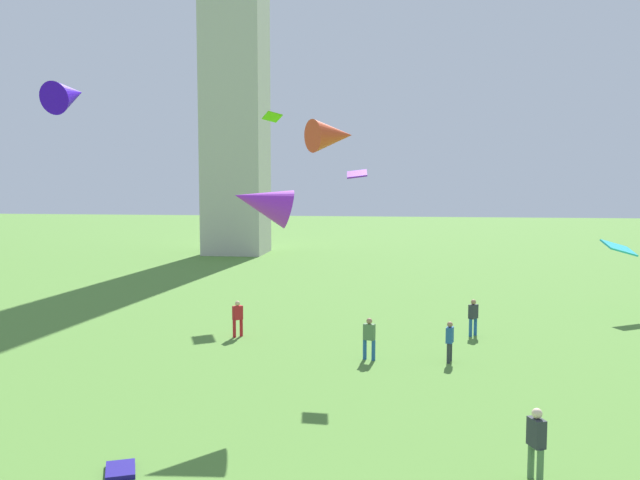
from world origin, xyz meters
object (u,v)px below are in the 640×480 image
at_px(kite_flying_2, 272,117).
at_px(kite_flying_6, 357,174).
at_px(person_4, 369,336).
at_px(person_3, 238,316).
at_px(kite_flying_0, 333,135).
at_px(kite_flying_1, 68,95).
at_px(kite_bundle_0, 120,470).
at_px(person_0, 536,440).
at_px(kite_flying_5, 619,248).
at_px(monument_obelisk, 235,26).
at_px(person_2, 473,315).
at_px(kite_flying_3, 262,202).
at_px(person_1, 450,339).

bearing_deg(kite_flying_2, kite_flying_6, 176.16).
height_order(person_4, kite_flying_2, kite_flying_2).
relative_size(person_3, kite_flying_0, 0.87).
relative_size(kite_flying_1, kite_bundle_0, 2.50).
relative_size(person_0, kite_flying_5, 0.97).
distance_m(person_3, kite_flying_5, 21.03).
bearing_deg(monument_obelisk, kite_bundle_0, -79.00).
xyz_separation_m(person_0, kite_bundle_0, (-10.26, -0.83, -0.98)).
distance_m(person_2, kite_flying_1, 20.93).
relative_size(kite_flying_0, kite_flying_5, 1.04).
relative_size(person_0, kite_flying_3, 0.73).
xyz_separation_m(person_2, kite_flying_1, (-18.09, -3.11, 10.07)).
xyz_separation_m(kite_flying_0, kite_bundle_0, (-4.56, -7.23, -8.75)).
xyz_separation_m(person_3, kite_flying_2, (-0.42, 10.51, 10.12)).
bearing_deg(kite_flying_5, person_4, 22.12).
distance_m(kite_flying_5, kite_bundle_0, 29.54).
bearing_deg(kite_flying_3, person_1, 105.62).
height_order(monument_obelisk, person_4, monument_obelisk).
xyz_separation_m(person_1, person_2, (1.37, 4.73, 0.04)).
xyz_separation_m(kite_flying_0, kite_flying_5, (13.98, 15.49, -5.22)).
bearing_deg(kite_flying_0, kite_bundle_0, 110.02).
distance_m(person_0, person_2, 15.38).
distance_m(person_1, kite_flying_0, 9.92).
relative_size(kite_flying_0, kite_flying_6, 1.61).
height_order(kite_flying_0, kite_bundle_0, kite_flying_0).
bearing_deg(person_0, kite_flying_1, -145.59).
bearing_deg(person_0, kite_flying_6, -176.62).
bearing_deg(kite_flying_3, person_2, 120.87).
distance_m(person_4, kite_flying_2, 18.34).
relative_size(kite_flying_0, kite_flying_2, 1.27).
bearing_deg(kite_flying_5, kite_flying_3, 24.57).
bearing_deg(kite_flying_2, kite_flying_1, 121.61).
bearing_deg(kite_flying_0, kite_flying_2, -20.21).
bearing_deg(kite_flying_1, kite_flying_2, -110.61).
height_order(monument_obelisk, kite_flying_3, monument_obelisk).
bearing_deg(person_1, kite_flying_0, -30.61).
distance_m(monument_obelisk, kite_flying_5, 42.57).
bearing_deg(kite_bundle_0, kite_flying_2, 92.54).
bearing_deg(kite_flying_2, kite_flying_0, 168.52).
relative_size(person_4, kite_flying_5, 0.91).
relative_size(person_3, kite_flying_3, 0.68).
xyz_separation_m(kite_flying_6, kite_bundle_0, (-5.03, -12.10, -7.49)).
xyz_separation_m(person_0, kite_flying_6, (-5.23, 11.27, 6.51)).
height_order(kite_flying_5, kite_bundle_0, kite_flying_5).
bearing_deg(kite_flying_6, kite_flying_1, 80.69).
xyz_separation_m(monument_obelisk, kite_flying_1, (1.64, -35.92, -10.81)).
bearing_deg(person_4, kite_flying_0, 94.21).
bearing_deg(person_2, person_3, 138.76).
bearing_deg(kite_flying_0, kite_flying_6, -43.31).
relative_size(person_1, person_4, 0.96).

